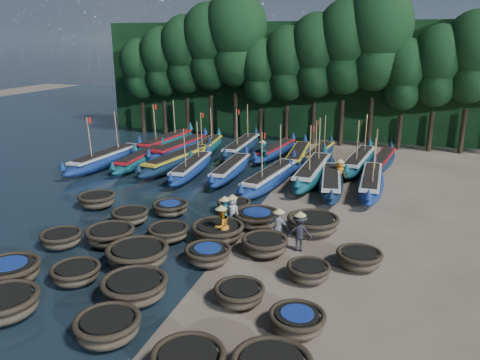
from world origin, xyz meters
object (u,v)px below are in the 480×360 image
(coracle_15, at_px, (130,216))
(long_boat_14, at_px, (298,156))
(long_boat_6, at_px, (312,172))
(long_boat_15, at_px, (319,154))
(coracle_20, at_px, (97,200))
(long_boat_0, at_px, (106,159))
(coracle_6, at_px, (76,273))
(coracle_8, at_px, (239,294))
(long_boat_17, at_px, (383,160))
(coracle_14, at_px, (308,271))
(fisherman_0, at_px, (232,210))
(fisherman_3, at_px, (299,231))
(fisherman_6, at_px, (340,172))
(coracle_2, at_px, (108,327))
(coracle_7, at_px, (135,288))
(fisherman_5, at_px, (262,153))
(long_boat_9, at_px, (166,142))
(coracle_18, at_px, (265,245))
(coracle_11, at_px, (110,235))
(long_boat_8, at_px, (371,182))
(coracle_16, at_px, (168,232))
(coracle_17, at_px, (218,231))
(long_boat_2, at_px, (178,160))
(coracle_10, at_px, (61,238))
(long_boat_16, at_px, (359,161))
(fisherman_2, at_px, (221,225))
(coracle_23, at_px, (257,218))
(long_boat_4, at_px, (231,169))
(coracle_13, at_px, (208,254))
(long_boat_10, at_px, (180,148))
(long_boat_3, at_px, (192,168))
(coracle_9, at_px, (297,320))
(coracle_1, at_px, (4,304))
(long_boat_7, at_px, (331,182))
(long_boat_12, at_px, (242,147))
(long_boat_1, at_px, (141,159))
(long_boat_11, at_px, (206,148))
(coracle_21, at_px, (170,208))
(coracle_5, at_px, (10,271))
(coracle_22, at_px, (234,206))
(coracle_12, at_px, (137,255))
(coracle_19, at_px, (359,258))
(fisherman_4, at_px, (279,226))

(coracle_15, relative_size, long_boat_14, 0.24)
(long_boat_6, relative_size, long_boat_15, 1.20)
(coracle_20, relative_size, long_boat_0, 0.27)
(coracle_6, height_order, long_boat_0, long_boat_0)
(coracle_8, height_order, long_boat_17, long_boat_17)
(coracle_14, xyz_separation_m, fisherman_0, (-4.31, 4.07, 0.45))
(fisherman_3, relative_size, fisherman_6, 1.07)
(coracle_2, relative_size, coracle_7, 0.85)
(coracle_7, bearing_deg, fisherman_0, 81.65)
(long_boat_14, distance_m, fisherman_5, 2.67)
(coracle_8, bearing_deg, long_boat_9, 122.36)
(coracle_15, bearing_deg, coracle_18, -10.17)
(coracle_11, relative_size, long_boat_17, 0.35)
(long_boat_8, bearing_deg, coracle_16, -129.62)
(coracle_17, height_order, long_boat_2, long_boat_2)
(coracle_6, distance_m, long_boat_15, 21.39)
(coracle_10, height_order, long_boat_16, long_boat_16)
(fisherman_2, bearing_deg, coracle_23, -176.19)
(long_boat_8, relative_size, long_boat_14, 1.00)
(long_boat_2, height_order, long_boat_4, long_boat_2)
(coracle_7, height_order, fisherman_3, fisherman_3)
(coracle_13, relative_size, coracle_14, 1.33)
(coracle_6, xyz_separation_m, long_boat_10, (-4.66, 18.99, 0.22))
(fisherman_3, bearing_deg, long_boat_8, -112.95)
(coracle_17, xyz_separation_m, fisherman_5, (-1.47, 12.84, 0.47))
(long_boat_3, xyz_separation_m, long_boat_4, (2.52, 0.45, -0.01))
(coracle_9, distance_m, fisherman_5, 19.36)
(coracle_1, distance_m, long_boat_9, 23.62)
(coracle_6, height_order, fisherman_3, fisherman_3)
(coracle_9, distance_m, long_boat_7, 14.22)
(long_boat_12, height_order, long_boat_14, long_boat_12)
(long_boat_1, bearing_deg, fisherman_6, -3.46)
(long_boat_12, bearing_deg, fisherman_3, -65.46)
(long_boat_11, distance_m, fisherman_2, 16.43)
(long_boat_3, height_order, long_boat_11, long_boat_11)
(long_boat_16, bearing_deg, long_boat_3, -147.20)
(coracle_21, height_order, long_boat_1, long_boat_1)
(coracle_16, bearing_deg, long_boat_10, 113.00)
(long_boat_8, xyz_separation_m, fisherman_3, (-2.44, -9.16, 0.31))
(coracle_5, bearing_deg, coracle_22, 59.60)
(coracle_12, distance_m, long_boat_7, 13.28)
(coracle_5, bearing_deg, coracle_6, 19.29)
(long_boat_4, bearing_deg, long_boat_14, 52.45)
(coracle_1, distance_m, long_boat_10, 21.91)
(coracle_5, relative_size, coracle_17, 1.01)
(long_boat_16, bearing_deg, coracle_19, -78.84)
(long_boat_0, relative_size, long_boat_3, 1.11)
(long_boat_7, distance_m, fisherman_4, 8.36)
(coracle_13, distance_m, long_boat_11, 18.15)
(coracle_20, relative_size, fisherman_4, 1.35)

